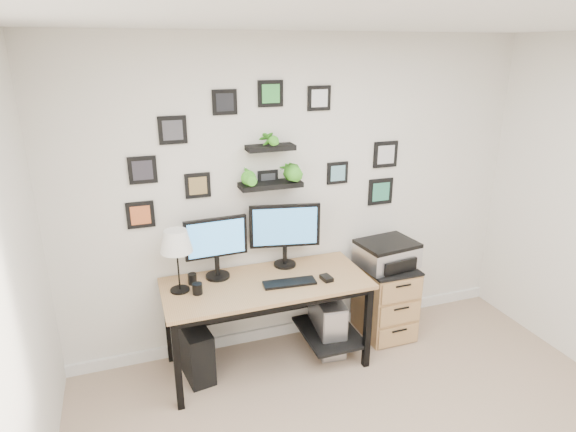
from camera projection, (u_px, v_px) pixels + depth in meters
name	position (u px, v px, depth m)	size (l,w,h in m)	color
room	(301.00, 326.00, 4.44)	(4.00, 4.00, 4.00)	tan
desk	(269.00, 293.00, 3.84)	(1.60, 0.70, 0.75)	tan
monitor_left	(216.00, 243.00, 3.73)	(0.49, 0.20, 0.50)	black
monitor_right	(285.00, 230.00, 3.93)	(0.57, 0.22, 0.54)	black
keyboard	(290.00, 283.00, 3.72)	(0.41, 0.13, 0.02)	black
mouse	(326.00, 278.00, 3.78)	(0.07, 0.11, 0.03)	black
table_lamp	(176.00, 243.00, 3.49)	(0.24, 0.24, 0.49)	black
mug	(197.00, 289.00, 3.56)	(0.08, 0.08, 0.08)	black
pen_cup	(192.00, 279.00, 3.71)	(0.07, 0.07, 0.09)	black
pc_tower_black	(195.00, 351.00, 3.80)	(0.19, 0.43, 0.43)	black
pc_tower_grey	(327.00, 322.00, 4.15)	(0.26, 0.50, 0.48)	gray
file_cabinet	(385.00, 299.00, 4.33)	(0.43, 0.53, 0.67)	tan
printer	(387.00, 254.00, 4.19)	(0.52, 0.44, 0.22)	silver
wall_decor	(271.00, 160.00, 3.77)	(2.29, 0.18, 1.09)	black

